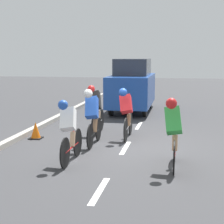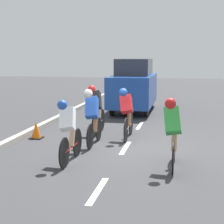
{
  "view_description": "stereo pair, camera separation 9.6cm",
  "coord_description": "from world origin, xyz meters",
  "px_view_note": "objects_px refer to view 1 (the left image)",
  "views": [
    {
      "loc": [
        -1.39,
        9.72,
        2.44
      ],
      "look_at": [
        0.36,
        0.2,
        0.95
      ],
      "focal_mm": 60.0,
      "sensor_mm": 36.0,
      "label": 1
    },
    {
      "loc": [
        -1.48,
        9.7,
        2.44
      ],
      "look_at": [
        0.36,
        0.2,
        0.95
      ],
      "focal_mm": 60.0,
      "sensor_mm": 36.0,
      "label": 2
    }
  ],
  "objects_px": {
    "cyclist_red": "(127,112)",
    "traffic_cone": "(36,131)",
    "cyclist_white": "(69,130)",
    "cyclist_green": "(174,131)",
    "support_car": "(132,86)",
    "cyclist_black": "(96,109)",
    "cyclist_blue": "(92,115)"
  },
  "relations": [
    {
      "from": "cyclist_green",
      "to": "cyclist_black",
      "type": "height_order",
      "value": "cyclist_green"
    },
    {
      "from": "cyclist_red",
      "to": "support_car",
      "type": "relative_size",
      "value": 0.42
    },
    {
      "from": "cyclist_green",
      "to": "support_car",
      "type": "distance_m",
      "value": 8.26
    },
    {
      "from": "cyclist_white",
      "to": "cyclist_black",
      "type": "xyz_separation_m",
      "value": [
        0.1,
        -3.13,
        0.03
      ]
    },
    {
      "from": "cyclist_blue",
      "to": "cyclist_black",
      "type": "height_order",
      "value": "cyclist_blue"
    },
    {
      "from": "cyclist_red",
      "to": "cyclist_white",
      "type": "distance_m",
      "value": 2.84
    },
    {
      "from": "cyclist_red",
      "to": "cyclist_white",
      "type": "bearing_deg",
      "value": 71.2
    },
    {
      "from": "cyclist_white",
      "to": "traffic_cone",
      "type": "height_order",
      "value": "cyclist_white"
    },
    {
      "from": "cyclist_white",
      "to": "support_car",
      "type": "relative_size",
      "value": 0.42
    },
    {
      "from": "cyclist_green",
      "to": "cyclist_white",
      "type": "height_order",
      "value": "cyclist_green"
    },
    {
      "from": "cyclist_red",
      "to": "cyclist_black",
      "type": "relative_size",
      "value": 0.99
    },
    {
      "from": "cyclist_red",
      "to": "traffic_cone",
      "type": "xyz_separation_m",
      "value": [
        2.62,
        0.48,
        -0.56
      ]
    },
    {
      "from": "cyclist_green",
      "to": "traffic_cone",
      "type": "distance_m",
      "value": 4.64
    },
    {
      "from": "cyclist_red",
      "to": "traffic_cone",
      "type": "relative_size",
      "value": 3.43
    },
    {
      "from": "cyclist_green",
      "to": "cyclist_white",
      "type": "distance_m",
      "value": 2.32
    },
    {
      "from": "cyclist_green",
      "to": "cyclist_red",
      "type": "distance_m",
      "value": 3.05
    },
    {
      "from": "cyclist_black",
      "to": "support_car",
      "type": "height_order",
      "value": "support_car"
    },
    {
      "from": "cyclist_white",
      "to": "traffic_cone",
      "type": "bearing_deg",
      "value": -52.46
    },
    {
      "from": "cyclist_green",
      "to": "cyclist_black",
      "type": "bearing_deg",
      "value": -52.5
    },
    {
      "from": "cyclist_white",
      "to": "cyclist_black",
      "type": "distance_m",
      "value": 3.13
    },
    {
      "from": "cyclist_green",
      "to": "traffic_cone",
      "type": "bearing_deg",
      "value": -29.05
    },
    {
      "from": "cyclist_black",
      "to": "cyclist_blue",
      "type": "bearing_deg",
      "value": 99.19
    },
    {
      "from": "cyclist_white",
      "to": "traffic_cone",
      "type": "relative_size",
      "value": 3.44
    },
    {
      "from": "cyclist_white",
      "to": "cyclist_black",
      "type": "height_order",
      "value": "cyclist_black"
    },
    {
      "from": "cyclist_green",
      "to": "cyclist_white",
      "type": "xyz_separation_m",
      "value": [
        2.32,
        -0.02,
        -0.05
      ]
    },
    {
      "from": "cyclist_red",
      "to": "traffic_cone",
      "type": "height_order",
      "value": "cyclist_red"
    },
    {
      "from": "cyclist_green",
      "to": "support_car",
      "type": "bearing_deg",
      "value": -76.46
    },
    {
      "from": "cyclist_black",
      "to": "support_car",
      "type": "relative_size",
      "value": 0.43
    },
    {
      "from": "cyclist_black",
      "to": "traffic_cone",
      "type": "xyz_separation_m",
      "value": [
        1.6,
        0.92,
        -0.57
      ]
    },
    {
      "from": "cyclist_blue",
      "to": "cyclist_red",
      "type": "relative_size",
      "value": 0.99
    },
    {
      "from": "cyclist_white",
      "to": "cyclist_blue",
      "type": "bearing_deg",
      "value": -94.53
    },
    {
      "from": "cyclist_blue",
      "to": "cyclist_black",
      "type": "relative_size",
      "value": 0.98
    }
  ]
}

